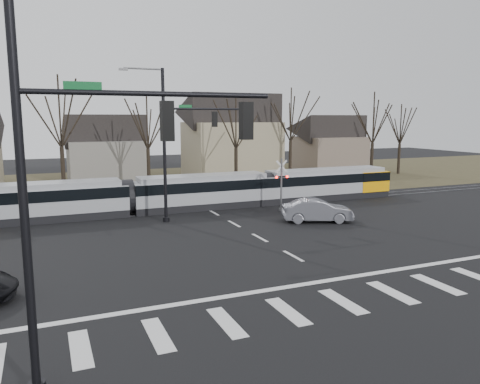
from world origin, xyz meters
name	(u,v)px	position (x,y,z in m)	size (l,w,h in m)	color
ground	(314,267)	(0.00, 0.00, 0.00)	(140.00, 140.00, 0.00)	black
grass_verge	(158,182)	(0.00, 32.00, 0.01)	(140.00, 28.00, 0.01)	#38331E
crosswalk	(368,297)	(0.00, -4.00, 0.01)	(27.00, 2.60, 0.01)	silver
stop_line	(336,279)	(0.00, -1.80, 0.01)	(28.00, 0.35, 0.01)	silver
lane_dashes	(205,208)	(0.00, 16.00, 0.01)	(0.18, 30.00, 0.01)	silver
rail_pair	(206,208)	(0.00, 15.80, 0.03)	(90.00, 1.52, 0.06)	#59595E
tram	(201,190)	(-0.34, 16.00, 1.43)	(34.73, 2.58, 2.63)	gray
sedan	(317,210)	(5.46, 8.43, 0.78)	(4.98, 3.24, 1.55)	slate
signal_pole_near_left	(91,170)	(-10.41, -6.00, 5.70)	(9.28, 0.44, 10.20)	black
signal_pole_far	(187,137)	(-2.41, 12.50, 5.70)	(9.28, 0.44, 10.20)	black
rail_crossing_signal	(281,186)	(5.00, 12.79, 1.89)	(1.08, 0.36, 4.00)	#59595B
tree_row	(191,139)	(2.00, 26.00, 5.00)	(59.20, 7.20, 10.00)	black
house_b	(105,145)	(-5.00, 36.00, 3.97)	(8.64, 7.56, 7.65)	slate
house_c	(231,133)	(9.00, 33.00, 5.23)	(10.80, 8.64, 10.10)	gray
house_d	(329,141)	(24.00, 35.00, 3.97)	(8.64, 7.56, 7.65)	#695A4D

